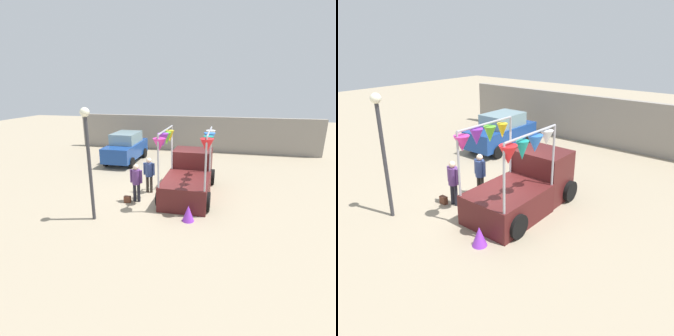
{
  "view_description": "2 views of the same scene",
  "coord_description": "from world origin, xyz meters",
  "views": [
    {
      "loc": [
        2.5,
        -10.55,
        4.64
      ],
      "look_at": [
        0.18,
        -0.32,
        1.41
      ],
      "focal_mm": 28.0,
      "sensor_mm": 36.0,
      "label": 1
    },
    {
      "loc": [
        6.88,
        -7.64,
        5.5
      ],
      "look_at": [
        0.61,
        -0.02,
        1.56
      ],
      "focal_mm": 35.0,
      "sensor_mm": 36.0,
      "label": 2
    }
  ],
  "objects": [
    {
      "name": "vendor_truck",
      "position": [
        0.97,
        0.63,
        0.88
      ],
      "size": [
        2.41,
        4.11,
        3.05
      ],
      "color": "#4C1919",
      "rests_on": "ground"
    },
    {
      "name": "ground_plane",
      "position": [
        0.0,
        0.0,
        0.0
      ],
      "size": [
        60.0,
        60.0,
        0.0
      ],
      "primitive_type": "plane",
      "color": "gray"
    },
    {
      "name": "brick_boundary_wall",
      "position": [
        0.0,
        8.97,
        1.3
      ],
      "size": [
        18.0,
        0.36,
        2.6
      ],
      "primitive_type": "cube",
      "color": "gray",
      "rests_on": "ground"
    },
    {
      "name": "street_lamp",
      "position": [
        -2.08,
        -2.68,
        2.62
      ],
      "size": [
        0.32,
        0.32,
        4.03
      ],
      "color": "#333338",
      "rests_on": "ground"
    },
    {
      "name": "parked_car",
      "position": [
        -3.81,
        4.99,
        0.94
      ],
      "size": [
        1.88,
        4.0,
        1.88
      ],
      "color": "navy",
      "rests_on": "ground"
    },
    {
      "name": "person_vendor",
      "position": [
        -0.83,
        0.25,
        0.99
      ],
      "size": [
        0.53,
        0.34,
        1.64
      ],
      "color": "#2D2823",
      "rests_on": "ground"
    },
    {
      "name": "folded_kite_bundle_violet",
      "position": [
        1.32,
        -2.07,
        0.3
      ],
      "size": [
        0.58,
        0.58,
        0.6
      ],
      "primitive_type": "cone",
      "rotation": [
        0.0,
        0.0,
        1.18
      ],
      "color": "purple",
      "rests_on": "ground"
    },
    {
      "name": "person_customer",
      "position": [
        -1.06,
        -0.85,
        0.99
      ],
      "size": [
        0.53,
        0.34,
        1.64
      ],
      "color": "black",
      "rests_on": "ground"
    },
    {
      "name": "handbag",
      "position": [
        -1.41,
        -1.05,
        0.14
      ],
      "size": [
        0.28,
        0.16,
        0.28
      ],
      "primitive_type": "cube",
      "color": "#592D1E",
      "rests_on": "ground"
    }
  ]
}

